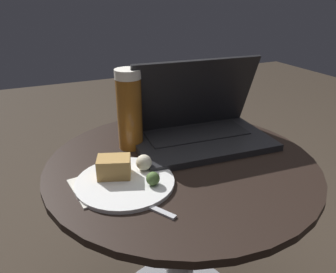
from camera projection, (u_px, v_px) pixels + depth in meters
The scene contains 6 objects.
table at pixel (181, 212), 0.90m from camera, with size 0.68×0.68×0.54m.
napkin at pixel (113, 182), 0.73m from camera, with size 0.19×0.14×0.00m.
laptop at pixel (199, 125), 0.92m from camera, with size 0.39×0.25×0.23m.
beer_glass at pixel (129, 110), 0.86m from camera, with size 0.07×0.07×0.21m.
snack_plate at pixel (125, 177), 0.73m from camera, with size 0.22×0.22×0.05m.
fork at pixel (130, 198), 0.68m from camera, with size 0.11×0.17×0.00m.
Camera 1 is at (-0.33, -0.66, 0.93)m, focal length 35.00 mm.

